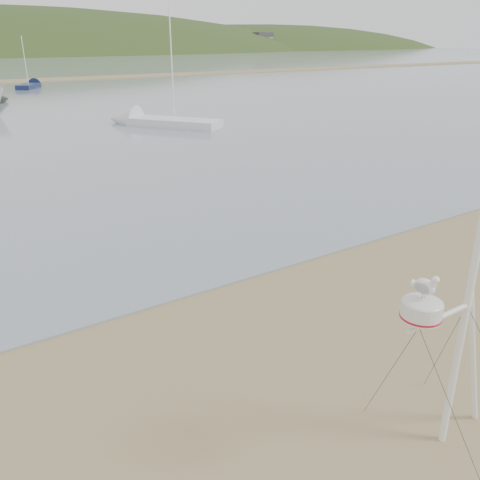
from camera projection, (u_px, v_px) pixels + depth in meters
ground at (146, 473)px, 6.65m from camera, size 560.00×560.00×0.00m
mast_rig at (454, 378)px, 6.75m from camera, size 2.03×2.17×4.59m
sailboat_blue_far at (33, 85)px, 58.95m from camera, size 4.34×5.97×6.06m
sailboat_white_near at (145, 121)px, 33.30m from camera, size 6.11×7.62×7.86m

